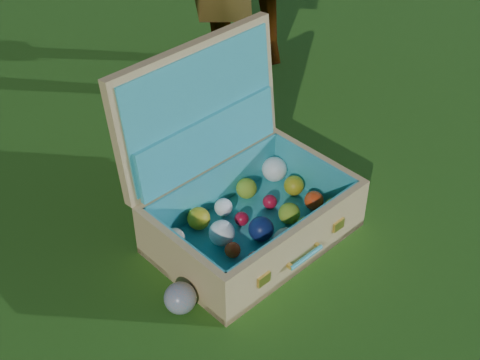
# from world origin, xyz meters

# --- Properties ---
(ground) EXTENTS (60.00, 60.00, 0.00)m
(ground) POSITION_xyz_m (0.00, 0.00, 0.00)
(ground) COLOR #215114
(ground) RESTS_ON ground
(stray_ball) EXTENTS (0.08, 0.08, 0.08)m
(stray_ball) POSITION_xyz_m (-0.40, -0.06, 0.04)
(stray_ball) COLOR teal
(stray_ball) RESTS_ON ground
(suitcase) EXTENTS (0.60, 0.52, 0.50)m
(suitcase) POSITION_xyz_m (-0.13, 0.13, 0.14)
(suitcase) COLOR tan
(suitcase) RESTS_ON ground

